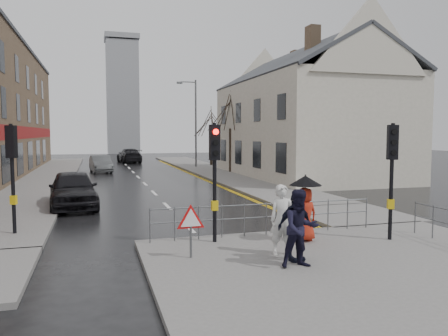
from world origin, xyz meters
TOP-DOWN VIEW (x-y plane):
  - ground at (0.00, 0.00)m, footprint 120.00×120.00m
  - near_pavement at (3.00, -3.50)m, footprint 10.00×9.00m
  - left_pavement at (-6.50, 23.00)m, footprint 4.00×44.00m
  - right_pavement at (6.50, 25.00)m, footprint 4.00×40.00m
  - pavement_bridge_right at (6.50, 3.00)m, footprint 4.00×4.20m
  - building_right_cream at (12.00, 18.00)m, footprint 9.00×16.40m
  - church_tower at (1.50, 62.00)m, footprint 5.00×5.00m
  - traffic_signal_near_left at (0.20, 0.20)m, footprint 0.28×0.27m
  - traffic_signal_near_right at (5.20, -1.00)m, footprint 0.34×0.33m
  - traffic_signal_far_left at (-5.50, 3.00)m, footprint 0.34×0.33m
  - guard_railing_front at (1.95, 0.60)m, footprint 7.14×0.04m
  - warning_sign at (-0.80, -1.21)m, footprint 0.80×0.07m
  - street_lamp at (5.82, 28.00)m, footprint 1.83×0.25m
  - tree_near at (7.50, 22.00)m, footprint 2.40×2.40m
  - tree_far at (8.00, 30.00)m, footprint 2.40×2.40m
  - pedestrian_a at (1.52, -1.55)m, footprint 0.71×0.51m
  - pedestrian_b at (1.48, -2.67)m, footprint 0.91×0.72m
  - pedestrian_with_umbrella at (2.72, -0.45)m, footprint 0.96×0.96m
  - pedestrian_d at (1.58, -2.16)m, footprint 1.06×0.62m
  - car_parked at (-4.00, 8.29)m, footprint 2.32×4.95m
  - car_mid at (-2.59, 25.94)m, footprint 1.97×4.44m
  - car_far at (0.60, 37.45)m, footprint 2.63×5.54m

SIDE VIEW (x-z plane):
  - ground at x=0.00m, z-range 0.00..0.00m
  - near_pavement at x=3.00m, z-range 0.00..0.14m
  - left_pavement at x=-6.50m, z-range 0.00..0.14m
  - right_pavement at x=6.50m, z-range 0.00..0.14m
  - pavement_bridge_right at x=6.50m, z-range 0.00..0.14m
  - car_mid at x=-2.59m, z-range 0.00..1.42m
  - car_far at x=0.60m, z-range 0.00..1.56m
  - car_parked at x=-4.00m, z-range 0.00..1.64m
  - guard_railing_front at x=1.95m, z-range 0.36..1.36m
  - pedestrian_d at x=1.58m, z-range 0.14..1.84m
  - warning_sign at x=-0.80m, z-range 0.37..1.72m
  - pedestrian_a at x=1.52m, z-range 0.14..1.94m
  - pedestrian_b at x=1.48m, z-range 0.14..1.96m
  - pedestrian_with_umbrella at x=2.72m, z-range 0.27..2.17m
  - traffic_signal_near_left at x=0.20m, z-range 0.76..4.16m
  - traffic_signal_near_right at x=5.20m, z-range 0.76..4.16m
  - traffic_signal_far_left at x=-5.50m, z-range 0.76..4.16m
  - tree_far at x=8.00m, z-range 1.60..7.24m
  - street_lamp at x=5.82m, z-range 0.71..8.71m
  - building_right_cream at x=12.00m, z-range -0.27..9.83m
  - tree_near at x=7.50m, z-range 1.85..8.43m
  - church_tower at x=1.50m, z-range 0.00..18.00m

